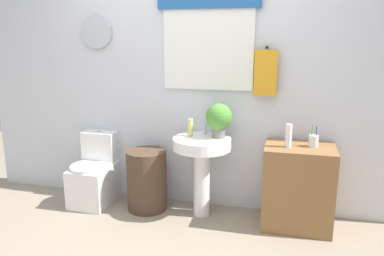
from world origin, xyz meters
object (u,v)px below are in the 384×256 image
at_px(laundry_hamper, 147,180).
at_px(pedestal_sink, 202,157).
at_px(soap_bottle, 190,128).
at_px(toothbrush_cup, 314,141).
at_px(wooden_cabinet, 298,187).
at_px(toilet, 95,176).
at_px(potted_plant, 219,118).
at_px(lotion_bottle, 289,136).

relative_size(laundry_hamper, pedestal_sink, 0.78).
height_order(laundry_hamper, pedestal_sink, pedestal_sink).
distance_m(soap_bottle, toothbrush_cup, 1.08).
bearing_deg(wooden_cabinet, toothbrush_cup, 10.97).
relative_size(toilet, toothbrush_cup, 3.87).
relative_size(wooden_cabinet, potted_plant, 2.35).
bearing_deg(soap_bottle, laundry_hamper, -173.23).
bearing_deg(soap_bottle, pedestal_sink, -22.62).
bearing_deg(wooden_cabinet, soap_bottle, 177.07).
distance_m(pedestal_sink, potted_plant, 0.39).
xyz_separation_m(potted_plant, lotion_bottle, (0.61, -0.10, -0.10)).
bearing_deg(lotion_bottle, toilet, 177.78).
height_order(pedestal_sink, potted_plant, potted_plant).
bearing_deg(toilet, laundry_hamper, -3.25).
bearing_deg(toilet, soap_bottle, 1.03).
bearing_deg(laundry_hamper, potted_plant, 5.03).
xyz_separation_m(wooden_cabinet, potted_plant, (-0.72, 0.06, 0.56)).
distance_m(laundry_hamper, lotion_bottle, 1.40).
distance_m(potted_plant, toothbrush_cup, 0.83).
height_order(laundry_hamper, wooden_cabinet, wooden_cabinet).
height_order(soap_bottle, potted_plant, potted_plant).
height_order(toilet, potted_plant, potted_plant).
relative_size(laundry_hamper, lotion_bottle, 2.97).
relative_size(toilet, wooden_cabinet, 0.98).
bearing_deg(lotion_bottle, soap_bottle, 174.13).
xyz_separation_m(laundry_hamper, wooden_cabinet, (1.40, 0.00, 0.07)).
bearing_deg(wooden_cabinet, lotion_bottle, -158.77).
height_order(soap_bottle, lotion_bottle, lotion_bottle).
height_order(laundry_hamper, lotion_bottle, lotion_bottle).
height_order(laundry_hamper, toothbrush_cup, toothbrush_cup).
height_order(wooden_cabinet, toothbrush_cup, toothbrush_cup).
height_order(toilet, wooden_cabinet, wooden_cabinet).
bearing_deg(soap_bottle, toilet, -178.97).
distance_m(wooden_cabinet, potted_plant, 0.91).
relative_size(laundry_hamper, soap_bottle, 3.69).
bearing_deg(pedestal_sink, toothbrush_cup, 1.19).
distance_m(pedestal_sink, soap_bottle, 0.29).
relative_size(soap_bottle, toothbrush_cup, 0.86).
distance_m(soap_bottle, potted_plant, 0.28).
xyz_separation_m(wooden_cabinet, soap_bottle, (-0.98, 0.05, 0.46)).
distance_m(pedestal_sink, lotion_bottle, 0.80).
xyz_separation_m(soap_bottle, potted_plant, (0.26, 0.01, 0.10)).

